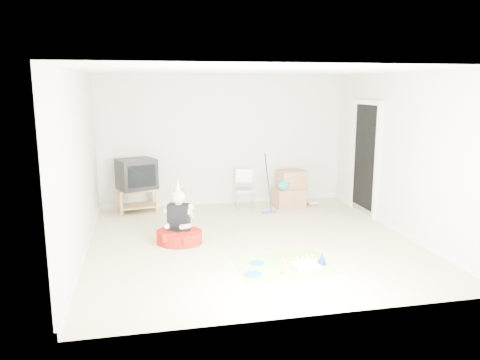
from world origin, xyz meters
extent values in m
plane|color=#C9BB90|center=(0.00, 0.00, 0.00)|extent=(5.00, 5.00, 0.00)
cube|color=black|center=(2.48, 1.20, 1.02)|extent=(0.02, 0.90, 2.05)
cube|color=#A07C48|center=(-1.75, 2.14, 0.44)|extent=(0.79, 0.56, 0.03)
cube|color=#A07C48|center=(-1.75, 2.14, 0.12)|extent=(0.79, 0.56, 0.03)
cube|color=#A07C48|center=(-2.05, 1.89, 0.23)|extent=(0.06, 0.06, 0.46)
cube|color=#A07C48|center=(-1.39, 1.99, 0.23)|extent=(0.06, 0.06, 0.46)
cube|color=#A07C48|center=(-2.11, 2.28, 0.23)|extent=(0.06, 0.06, 0.46)
cube|color=#A07C48|center=(-1.45, 2.38, 0.23)|extent=(0.06, 0.06, 0.46)
cube|color=black|center=(-1.75, 2.14, 0.74)|extent=(0.82, 0.76, 0.57)
cube|color=#9C9CA2|center=(0.32, 1.94, 0.38)|extent=(0.39, 0.37, 0.03)
cylinder|color=#9C9CA2|center=(0.16, 1.96, 0.40)|extent=(0.02, 0.02, 0.79)
cylinder|color=#9C9CA2|center=(0.48, 1.92, 0.40)|extent=(0.02, 0.02, 0.79)
cube|color=#9B6B4B|center=(1.21, 1.88, 0.19)|extent=(0.61, 0.49, 0.38)
cube|color=#9B6B4B|center=(1.26, 1.92, 0.56)|extent=(0.55, 0.46, 0.36)
ellipsoid|color=#0C8A87|center=(1.06, 1.74, 0.48)|extent=(0.25, 0.18, 0.20)
cube|color=blue|center=(0.70, 1.51, 0.01)|extent=(0.29, 0.13, 0.03)
cylinder|color=black|center=(0.70, 1.51, 0.57)|extent=(0.07, 0.37, 1.09)
cube|color=#2A7E53|center=(1.67, 1.90, 0.02)|extent=(0.22, 0.29, 0.03)
cube|color=#B02529|center=(1.67, 1.90, 0.05)|extent=(0.24, 0.29, 0.03)
cube|color=#C9C58E|center=(1.67, 1.90, 0.08)|extent=(0.25, 0.30, 0.03)
cylinder|color=maroon|center=(-1.11, 0.13, 0.10)|extent=(0.91, 0.91, 0.19)
cube|color=black|center=(-1.11, 0.13, 0.41)|extent=(0.36, 0.28, 0.43)
sphere|color=#DFA795|center=(-1.11, 0.13, 0.73)|extent=(0.29, 0.29, 0.23)
cone|color=silver|center=(-1.11, 0.13, 0.93)|extent=(0.12, 0.12, 0.17)
cube|color=#EF3297|center=(0.20, -1.09, 0.00)|extent=(1.32, 0.99, 0.01)
cube|color=white|center=(0.44, -1.30, 0.05)|extent=(0.33, 0.28, 0.08)
cube|color=green|center=(0.44, -1.30, 0.01)|extent=(0.33, 0.28, 0.01)
cylinder|color=beige|center=(0.34, -1.36, 0.12)|extent=(0.01, 0.01, 0.06)
cylinder|color=beige|center=(0.41, -1.35, 0.12)|extent=(0.01, 0.01, 0.06)
cylinder|color=beige|center=(0.48, -1.34, 0.12)|extent=(0.01, 0.01, 0.06)
cylinder|color=beige|center=(0.55, -1.34, 0.12)|extent=(0.01, 0.01, 0.06)
cylinder|color=beige|center=(0.33, -1.26, 0.12)|extent=(0.01, 0.01, 0.06)
cylinder|color=beige|center=(0.40, -1.25, 0.12)|extent=(0.01, 0.01, 0.06)
cylinder|color=beige|center=(0.47, -1.25, 0.12)|extent=(0.01, 0.01, 0.06)
cylinder|color=beige|center=(0.54, -1.24, 0.12)|extent=(0.01, 0.01, 0.06)
cylinder|color=blue|center=(-0.15, -0.96, 0.01)|extent=(0.22, 0.22, 0.01)
cylinder|color=blue|center=(-0.28, -1.32, 0.01)|extent=(0.29, 0.29, 0.01)
cylinder|color=orange|center=(0.25, -0.84, 0.04)|extent=(0.07, 0.07, 0.07)
cylinder|color=orange|center=(0.10, -1.38, 0.05)|extent=(0.09, 0.09, 0.08)
cone|color=#1937AF|center=(0.71, -1.17, 0.10)|extent=(0.13, 0.13, 0.18)
camera|label=1|loc=(-1.61, -6.81, 2.39)|focal=35.00mm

